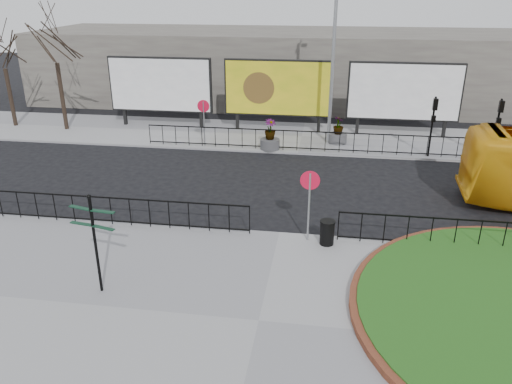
% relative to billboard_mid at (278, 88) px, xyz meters
% --- Properties ---
extents(ground, '(90.00, 90.00, 0.00)m').
position_rel_billboard_mid_xyz_m(ground, '(1.50, -12.97, -2.60)').
color(ground, black).
rests_on(ground, ground).
extents(pavement_near, '(30.00, 10.00, 0.12)m').
position_rel_billboard_mid_xyz_m(pavement_near, '(1.50, -17.97, -2.54)').
color(pavement_near, gray).
rests_on(pavement_near, ground).
extents(pavement_far, '(44.00, 6.00, 0.12)m').
position_rel_billboard_mid_xyz_m(pavement_far, '(1.50, -0.97, -2.54)').
color(pavement_far, gray).
rests_on(pavement_far, ground).
extents(railing_near_left, '(10.00, 0.10, 1.10)m').
position_rel_billboard_mid_xyz_m(railing_near_left, '(-4.50, -13.27, -1.93)').
color(railing_near_left, black).
rests_on(railing_near_left, pavement_near).
extents(railing_near_right, '(9.00, 0.10, 1.10)m').
position_rel_billboard_mid_xyz_m(railing_near_right, '(8.00, -13.27, -1.93)').
color(railing_near_right, black).
rests_on(railing_near_right, pavement_near).
extents(railing_far, '(18.00, 0.10, 1.10)m').
position_rel_billboard_mid_xyz_m(railing_far, '(2.50, -3.67, -1.93)').
color(railing_far, black).
rests_on(railing_far, pavement_far).
extents(speed_sign_far, '(0.64, 0.07, 2.47)m').
position_rel_billboard_mid_xyz_m(speed_sign_far, '(-3.50, -3.57, -0.68)').
color(speed_sign_far, gray).
rests_on(speed_sign_far, pavement_far).
extents(speed_sign_near, '(0.64, 0.07, 2.47)m').
position_rel_billboard_mid_xyz_m(speed_sign_near, '(2.50, -13.37, -0.68)').
color(speed_sign_near, gray).
rests_on(speed_sign_near, pavement_near).
extents(billboard_left, '(6.20, 0.31, 4.10)m').
position_rel_billboard_mid_xyz_m(billboard_left, '(-7.00, 0.00, 0.00)').
color(billboard_left, black).
rests_on(billboard_left, pavement_far).
extents(billboard_mid, '(6.20, 0.31, 4.10)m').
position_rel_billboard_mid_xyz_m(billboard_mid, '(0.00, 0.00, 0.00)').
color(billboard_mid, black).
rests_on(billboard_mid, pavement_far).
extents(billboard_right, '(6.20, 0.31, 4.10)m').
position_rel_billboard_mid_xyz_m(billboard_right, '(7.00, 0.00, 0.00)').
color(billboard_right, black).
rests_on(billboard_right, pavement_far).
extents(lamp_post, '(0.74, 0.18, 9.23)m').
position_rel_billboard_mid_xyz_m(lamp_post, '(3.01, -1.97, 2.23)').
color(lamp_post, gray).
rests_on(lamp_post, pavement_far).
extents(signal_pole_a, '(0.22, 0.26, 3.00)m').
position_rel_billboard_mid_xyz_m(signal_pole_a, '(8.00, -3.63, -0.50)').
color(signal_pole_a, black).
rests_on(signal_pole_a, pavement_far).
extents(signal_pole_b, '(0.22, 0.26, 3.00)m').
position_rel_billboard_mid_xyz_m(signal_pole_b, '(11.00, -3.63, -0.50)').
color(signal_pole_b, black).
rests_on(signal_pole_b, pavement_far).
extents(tree_left, '(2.00, 2.00, 7.00)m').
position_rel_billboard_mid_xyz_m(tree_left, '(-12.50, -1.47, 1.02)').
color(tree_left, '#2D2119').
rests_on(tree_left, pavement_far).
extents(tree_mid, '(2.00, 2.00, 6.20)m').
position_rel_billboard_mid_xyz_m(tree_mid, '(-16.00, -1.17, 0.62)').
color(tree_mid, '#2D2119').
rests_on(tree_mid, pavement_far).
extents(building_backdrop, '(40.00, 10.00, 5.00)m').
position_rel_billboard_mid_xyz_m(building_backdrop, '(1.50, 9.03, -0.10)').
color(building_backdrop, slate).
rests_on(building_backdrop, ground).
extents(fingerpost_sign, '(1.38, 0.47, 2.95)m').
position_rel_billboard_mid_xyz_m(fingerpost_sign, '(-3.08, -17.28, -0.70)').
color(fingerpost_sign, black).
rests_on(fingerpost_sign, pavement_near).
extents(litter_bin, '(0.51, 0.51, 0.84)m').
position_rel_billboard_mid_xyz_m(litter_bin, '(3.14, -13.57, -2.05)').
color(litter_bin, black).
rests_on(litter_bin, pavement_near).
extents(planter_a, '(1.02, 1.02, 1.58)m').
position_rel_billboard_mid_xyz_m(planter_a, '(-0.00, -3.57, -1.90)').
color(planter_a, '#4C4C4F').
rests_on(planter_a, pavement_far).
extents(planter_b, '(0.98, 0.98, 1.48)m').
position_rel_billboard_mid_xyz_m(planter_b, '(3.50, -1.97, -1.95)').
color(planter_b, '#4C4C4F').
rests_on(planter_b, pavement_far).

